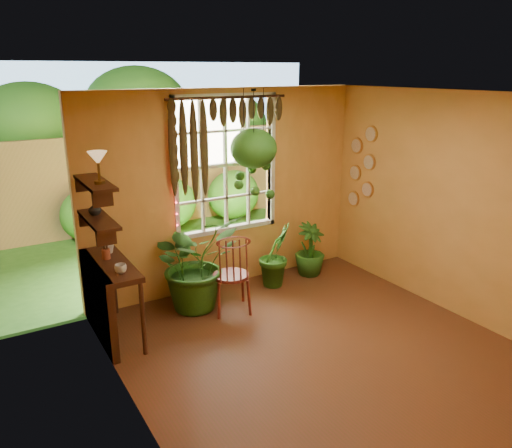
{
  "coord_description": "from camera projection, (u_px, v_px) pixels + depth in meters",
  "views": [
    {
      "loc": [
        -3.03,
        -3.59,
        2.92
      ],
      "look_at": [
        -0.2,
        1.15,
        1.2
      ],
      "focal_mm": 35.0,
      "sensor_mm": 36.0,
      "label": 1
    }
  ],
  "objects": [
    {
      "name": "tiffany_lamp",
      "position": [
        98.0,
        160.0,
        4.96
      ],
      "size": [
        0.2,
        0.2,
        0.33
      ],
      "color": "brown",
      "rests_on": "shelf_upper"
    },
    {
      "name": "potted_plant_mid",
      "position": [
        275.0,
        255.0,
        6.95
      ],
      "size": [
        0.6,
        0.55,
        0.9
      ],
      "primitive_type": "imported",
      "rotation": [
        0.0,
        0.0,
        0.36
      ],
      "color": "#1C4913",
      "rests_on": "floor"
    },
    {
      "name": "ceiling",
      "position": [
        340.0,
        95.0,
        4.5
      ],
      "size": [
        4.5,
        4.5,
        0.0
      ],
      "primitive_type": "plane",
      "rotation": [
        3.14,
        0.0,
        0.0
      ],
      "color": "silver",
      "rests_on": "wall_back"
    },
    {
      "name": "shelf_upper",
      "position": [
        95.0,
        183.0,
        5.16
      ],
      "size": [
        0.25,
        0.9,
        0.04
      ],
      "primitive_type": "cube",
      "color": "#3C1C10",
      "rests_on": "wall_left"
    },
    {
      "name": "cup_a",
      "position": [
        121.0,
        269.0,
        5.16
      ],
      "size": [
        0.13,
        0.13,
        0.1
      ],
      "primitive_type": "imported",
      "rotation": [
        0.0,
        0.0,
        -0.08
      ],
      "color": "silver",
      "rests_on": "counter_ledge"
    },
    {
      "name": "counter_ledge",
      "position": [
        102.0,
        293.0,
        5.51
      ],
      "size": [
        0.4,
        1.2,
        0.9
      ],
      "color": "#3C1C10",
      "rests_on": "floor"
    },
    {
      "name": "shelf_lower",
      "position": [
        98.0,
        220.0,
        5.28
      ],
      "size": [
        0.25,
        0.9,
        0.04
      ],
      "primitive_type": "cube",
      "color": "#3C1C10",
      "rests_on": "wall_left"
    },
    {
      "name": "brush_jar",
      "position": [
        106.0,
        248.0,
        5.52
      ],
      "size": [
        0.09,
        0.09,
        0.33
      ],
      "color": "brown",
      "rests_on": "counter_ledge"
    },
    {
      "name": "backyard",
      "position": [
        137.0,
        149.0,
        10.67
      ],
      "size": [
        14.0,
        10.0,
        12.0
      ],
      "color": "#275919",
      "rests_on": "ground"
    },
    {
      "name": "cup_b",
      "position": [
        109.0,
        249.0,
        5.73
      ],
      "size": [
        0.14,
        0.14,
        0.1
      ],
      "primitive_type": "imported",
      "rotation": [
        0.0,
        0.0,
        -0.32
      ],
      "color": "beige",
      "rests_on": "counter_ledge"
    },
    {
      "name": "valance_vine",
      "position": [
        223.0,
        122.0,
        6.35
      ],
      "size": [
        1.7,
        0.12,
        1.1
      ],
      "color": "#3C1C10",
      "rests_on": "window"
    },
    {
      "name": "window",
      "position": [
        225.0,
        165.0,
        6.66
      ],
      "size": [
        1.52,
        0.1,
        1.86
      ],
      "color": "silver",
      "rests_on": "wall_back"
    },
    {
      "name": "string_lights",
      "position": [
        174.0,
        168.0,
        6.2
      ],
      "size": [
        0.03,
        0.03,
        1.54
      ],
      "primitive_type": null,
      "color": "#FF2633",
      "rests_on": "window"
    },
    {
      "name": "windsor_chair",
      "position": [
        232.0,
        286.0,
        6.2
      ],
      "size": [
        0.56,
        0.58,
        1.2
      ],
      "rotation": [
        0.0,
        0.0,
        -0.3
      ],
      "color": "maroon",
      "rests_on": "floor"
    },
    {
      "name": "wall_plates",
      "position": [
        362.0,
        168.0,
        7.27
      ],
      "size": [
        0.04,
        0.32,
        1.1
      ],
      "primitive_type": null,
      "color": "#FFF1D0",
      "rests_on": "wall_right"
    },
    {
      "name": "wall_right",
      "position": [
        466.0,
        209.0,
        5.87
      ],
      "size": [
        0.0,
        4.5,
        4.5
      ],
      "primitive_type": "plane",
      "rotation": [
        1.57,
        0.0,
        -1.57
      ],
      "color": "#E7A54F",
      "rests_on": "floor"
    },
    {
      "name": "floor",
      "position": [
        327.0,
        357.0,
        5.3
      ],
      "size": [
        4.5,
        4.5,
        0.0
      ],
      "primitive_type": "plane",
      "color": "#5A2C19",
      "rests_on": "ground"
    },
    {
      "name": "wall_left",
      "position": [
        134.0,
        278.0,
        3.92
      ],
      "size": [
        0.0,
        4.5,
        4.5
      ],
      "primitive_type": "plane",
      "rotation": [
        1.57,
        0.0,
        1.57
      ],
      "color": "#E7A54F",
      "rests_on": "floor"
    },
    {
      "name": "hanging_basket",
      "position": [
        254.0,
        154.0,
        6.37
      ],
      "size": [
        0.6,
        0.6,
        1.41
      ],
      "color": "black",
      "rests_on": "ceiling"
    },
    {
      "name": "potted_plant_left",
      "position": [
        195.0,
        262.0,
        6.24
      ],
      "size": [
        1.26,
        1.14,
        1.22
      ],
      "primitive_type": "imported",
      "rotation": [
        0.0,
        0.0,
        0.19
      ],
      "color": "#1C4913",
      "rests_on": "floor"
    },
    {
      "name": "shelf_vase",
      "position": [
        95.0,
        209.0,
        5.37
      ],
      "size": [
        0.18,
        0.18,
        0.14
      ],
      "primitive_type": "imported",
      "rotation": [
        0.0,
        0.0,
        -0.43
      ],
      "color": "#B2AD99",
      "rests_on": "shelf_lower"
    },
    {
      "name": "potted_plant_right",
      "position": [
        310.0,
        249.0,
        7.33
      ],
      "size": [
        0.52,
        0.52,
        0.78
      ],
      "primitive_type": "imported",
      "rotation": [
        0.0,
        0.0,
        0.22
      ],
      "color": "#1C4913",
      "rests_on": "floor"
    },
    {
      "name": "wall_back",
      "position": [
        227.0,
        191.0,
        6.74
      ],
      "size": [
        4.0,
        0.0,
        4.0
      ],
      "primitive_type": "plane",
      "rotation": [
        1.57,
        0.0,
        0.0
      ],
      "color": "#E7A54F",
      "rests_on": "floor"
    }
  ]
}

